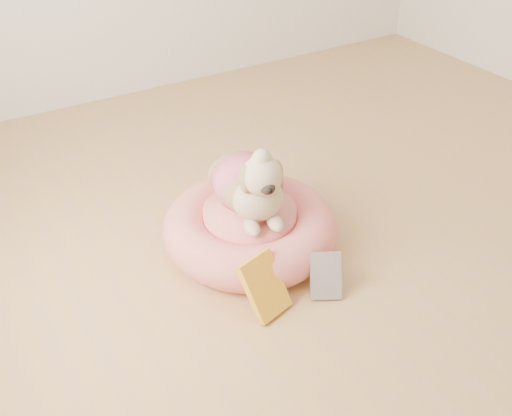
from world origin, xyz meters
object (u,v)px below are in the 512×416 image
pet_bed (250,228)px  dog (251,172)px  book_yellow (265,286)px  book_white (326,276)px

pet_bed → dog: (0.01, 0.00, 0.27)m
pet_bed → dog: size_ratio=1.52×
pet_bed → dog: 0.27m
pet_bed → book_yellow: bearing=-112.5°
dog → book_white: size_ratio=2.62×
dog → book_yellow: size_ratio=2.05×
dog → book_white: (0.09, -0.40, -0.28)m
book_yellow → book_white: (0.24, -0.05, -0.03)m
book_yellow → book_white: bearing=-25.7°
pet_bed → book_white: size_ratio=4.00×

